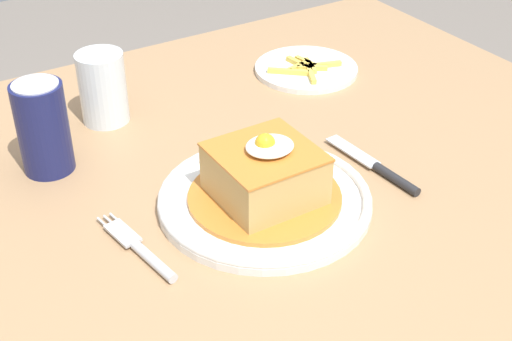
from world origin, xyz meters
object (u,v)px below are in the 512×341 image
Objects in this scene: side_plate_fries at (306,69)px; knife at (383,171)px; soda_can at (43,128)px; main_plate at (265,199)px; drinking_glass at (103,92)px; fork at (143,252)px.

knife is at bearing -106.96° from side_plate_fries.
soda_can reaches higher than side_plate_fries.
main_plate is at bearing -48.42° from soda_can.
side_plate_fries is at bearing 7.37° from soda_can.
side_plate_fries is at bearing -3.89° from drinking_glass.
fork is at bearing -145.89° from side_plate_fries.
drinking_glass reaches higher than main_plate.
main_plate is 0.17m from fork.
knife is 1.34× the size of soda_can.
main_plate is 2.11× the size of soda_can.
soda_can is 0.14m from drinking_glass.
fork is at bearing 177.37° from knife.
side_plate_fries is (0.26, 0.28, -0.00)m from main_plate.
knife is 1.58× the size of drinking_glass.
fork is at bearing -82.65° from soda_can.
soda_can is at bearing -172.63° from side_plate_fries.
fork is 0.51m from side_plate_fries.
knife is at bearing -34.02° from soda_can.
fork is 0.33m from knife.
knife is at bearing -52.64° from drinking_glass.
soda_can is (-0.36, 0.24, 0.06)m from knife.
main_plate is 0.30m from soda_can.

